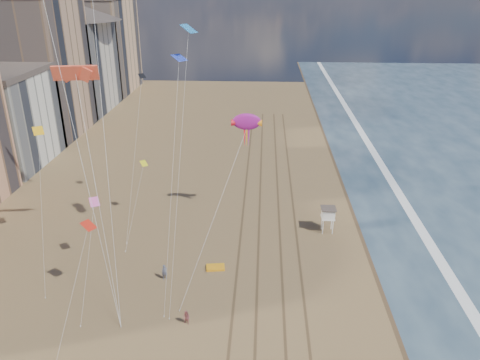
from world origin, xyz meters
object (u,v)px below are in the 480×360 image
object	(u,v)px
kite_flyer_a	(165,272)
kite_flyer_b	(186,318)
grounded_kite	(216,267)
show_kite	(247,122)
lifeguard_stand	(328,213)

from	to	relation	value
kite_flyer_a	kite_flyer_b	bearing A→B (deg)	-93.47
grounded_kite	show_kite	xyz separation A→B (m)	(3.08, 12.68, 14.02)
kite_flyer_b	show_kite	bearing A→B (deg)	105.61
grounded_kite	kite_flyer_a	size ratio (longest dim) A/B	1.17
lifeguard_stand	grounded_kite	distance (m)	17.17
lifeguard_stand	grounded_kite	bearing A→B (deg)	-146.08
kite_flyer_a	lifeguard_stand	bearing A→B (deg)	1.49
show_kite	kite_flyer_a	size ratio (longest dim) A/B	13.80
show_kite	kite_flyer_a	world-z (taller)	show_kite
grounded_kite	show_kite	bearing A→B (deg)	68.62
kite_flyer_a	kite_flyer_b	world-z (taller)	kite_flyer_a
kite_flyer_b	lifeguard_stand	bearing A→B (deg)	78.37
lifeguard_stand	kite_flyer_a	world-z (taller)	lifeguard_stand
lifeguard_stand	kite_flyer_b	xyz separation A→B (m)	(-15.94, -19.23, -1.94)
grounded_kite	kite_flyer_a	distance (m)	6.05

